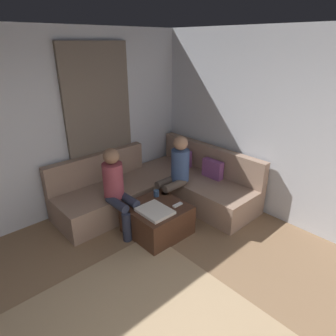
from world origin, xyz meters
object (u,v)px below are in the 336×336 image
coffee_mug (156,193)px  person_on_couch_side (117,187)px  ottoman (157,219)px  person_on_couch_back (176,171)px  game_remote (178,205)px  sectional_couch (161,188)px

coffee_mug → person_on_couch_side: person_on_couch_side is taller
ottoman → person_on_couch_back: size_ratio=0.63×
game_remote → person_on_couch_back: person_on_couch_back is taller
person_on_couch_back → game_remote: bearing=138.6°
coffee_mug → ottoman: bearing=-39.3°
ottoman → person_on_couch_side: size_ratio=0.63×
person_on_couch_side → person_on_couch_back: bearing=171.3°
sectional_couch → ottoman: 0.83m
game_remote → person_on_couch_side: bearing=-138.3°
game_remote → coffee_mug: bearing=-174.3°
sectional_couch → coffee_mug: 0.57m
person_on_couch_back → person_on_couch_side: same height
game_remote → person_on_couch_side: 0.86m
ottoman → person_on_couch_side: (-0.44, -0.33, 0.45)m
ottoman → game_remote: size_ratio=5.07×
person_on_couch_back → person_on_couch_side: size_ratio=1.00×
sectional_couch → game_remote: 0.86m
sectional_couch → person_on_couch_side: person_on_couch_side is taller
ottoman → person_on_couch_back: 0.83m
ottoman → game_remote: game_remote is taller
coffee_mug → person_on_couch_side: 0.58m
sectional_couch → game_remote: bearing=-25.2°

